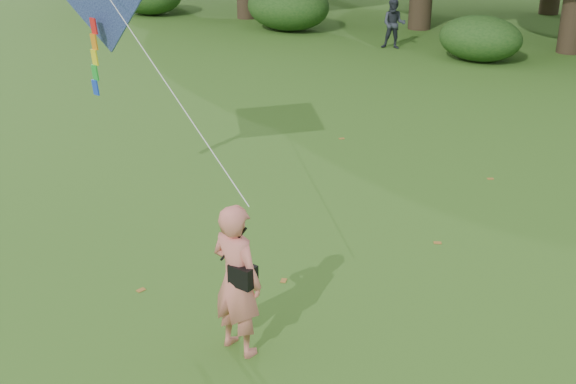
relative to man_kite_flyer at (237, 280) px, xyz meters
The scene contains 5 objects.
ground 1.17m from the man_kite_flyer, 56.49° to the right, with size 100.00×100.00×0.00m, color #265114.
man_kite_flyer is the anchor object (origin of this frame).
bystander_left 17.93m from the man_kite_flyer, 112.12° to the left, with size 0.81×0.63×1.66m, color #2B3039.
crossbody_bag 0.17m from the man_kite_flyer, 14.61° to the right, with size 0.43×0.20×0.74m.
fallen_leaves 2.59m from the man_kite_flyer, 72.12° to the left, with size 8.25×11.70×0.01m.
Camera 1 is at (4.40, -5.06, 5.22)m, focal length 45.00 mm.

